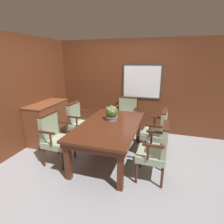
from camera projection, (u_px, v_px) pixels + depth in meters
ground_plane at (104, 159)px, 3.55m from camera, size 14.00×14.00×0.00m
wall_back at (125, 86)px, 4.78m from camera, size 7.20×0.08×2.45m
wall_left at (20, 94)px, 3.73m from camera, size 0.06×7.20×2.45m
dining_table at (110, 128)px, 3.44m from camera, size 1.10×1.92×0.73m
chair_head_far at (126, 113)px, 4.70m from camera, size 0.58×0.49×0.98m
chair_right_far at (157, 130)px, 3.59m from camera, size 0.51×0.59×0.98m
chair_right_near at (156, 149)px, 2.83m from camera, size 0.47×0.57×0.98m
chair_left_far at (79, 121)px, 4.13m from camera, size 0.48×0.57×0.98m
chair_left_near at (55, 136)px, 3.32m from camera, size 0.47×0.57×0.98m
potted_plant at (112, 113)px, 3.60m from camera, size 0.26×0.26×0.30m
sideboard_cabinet at (48, 122)px, 4.28m from camera, size 0.51×1.12×0.94m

